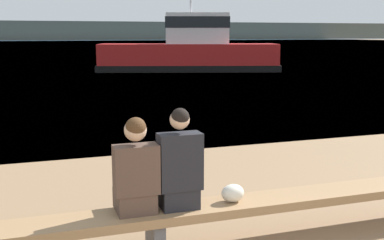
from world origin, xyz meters
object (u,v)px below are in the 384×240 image
at_px(tugboat_red, 190,53).
at_px(person_left, 136,173).
at_px(shopping_bag, 233,193).
at_px(bench_main, 155,218).
at_px(person_right, 179,167).

bearing_deg(tugboat_red, person_left, 177.24).
distance_m(person_left, shopping_bag, 1.10).
bearing_deg(bench_main, tugboat_red, 70.76).
height_order(bench_main, shopping_bag, shopping_bag).
bearing_deg(person_left, person_right, -0.11).
distance_m(bench_main, person_left, 0.53).
distance_m(person_right, tugboat_red, 24.98).
relative_size(person_left, person_right, 0.94).
distance_m(person_left, tugboat_red, 25.13).
bearing_deg(shopping_bag, tugboat_red, 72.63).
relative_size(person_left, shopping_bag, 3.92).
distance_m(bench_main, tugboat_red, 25.09).
distance_m(bench_main, shopping_bag, 0.88).
bearing_deg(tugboat_red, person_right, 178.21).
bearing_deg(person_left, bench_main, -4.34).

